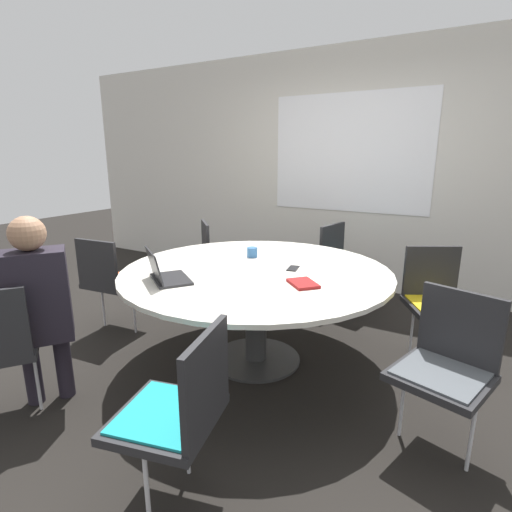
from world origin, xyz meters
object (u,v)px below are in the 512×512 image
Objects in this scene: laptop at (164,273)px; cell_phone at (293,268)px; person_0 at (37,300)px; chair_3 at (436,295)px; chair_6 at (110,277)px; chair_5 at (218,254)px; spiral_notebook at (303,283)px; coffee_cup at (252,252)px; chair_1 at (180,406)px; chair_2 at (447,360)px; chair_4 at (342,260)px.

laptop is 2.72× the size of cell_phone.
laptop is at bearing -1.16° from person_0.
chair_3 is 1.11m from cell_phone.
laptop is (0.96, -0.34, 0.27)m from chair_6.
person_0 is at bearing -39.87° from chair_5.
coffee_cup reaches higher than spiral_notebook.
person_0 is at bearing -142.33° from spiral_notebook.
chair_1 is 2.62m from chair_5.
chair_2 is at bearing -10.30° from spiral_notebook.
chair_3 reaches higher than spiral_notebook.
person_0 is at bearing 88.84° from laptop.
spiral_notebook is at bearing -4.29° from chair_6.
chair_3 is 2.01m from laptop.
chair_5 is 10.04× the size of coffee_cup.
chair_4 is at bearing -9.98° from chair_1.
laptop is 4.77× the size of coffee_cup.
chair_3 is at bearing -64.44° from chair_2.
spiral_notebook is 0.79m from coffee_cup.
person_0 is 2.96× the size of laptop.
coffee_cup is at bearing 7.22° from chair_5.
chair_6 reaches higher than cell_phone.
chair_5 and chair_6 have the same top height.
chair_3 is at bearing 40.19° from chair_5.
person_0 is 14.12× the size of coffee_cup.
chair_4 is at bearing -62.83° from chair_3.
chair_2 is 2.11× the size of laptop.
laptop is at bearing -102.25° from coffee_cup.
chair_1 and chair_5 have the same top height.
laptop is (-0.77, 0.76, 0.27)m from chair_1.
chair_1 is 10.04× the size of coffee_cup.
chair_3 is 1.15m from spiral_notebook.
person_0 reaches higher than chair_6.
laptop reaches higher than spiral_notebook.
chair_4 is at bearing 90.23° from cell_phone.
chair_2 is 0.71× the size of person_0.
spiral_notebook is (-0.88, 0.16, 0.22)m from chair_2.
person_0 is 1.61m from spiral_notebook.
coffee_cup is at bearing 144.82° from spiral_notebook.
coffee_cup is (-0.65, 0.46, 0.03)m from spiral_notebook.
chair_5 is 2.11× the size of laptop.
chair_3 reaches higher than cell_phone.
chair_3 is at bearing 68.53° from chair_4.
cell_phone is at bearing -7.46° from chair_1.
chair_1 is 1.11m from laptop.
laptop is 0.86m from coffee_cup.
chair_2 is at bearing 70.15° from chair_3.
chair_3 is at bearing 50.78° from spiral_notebook.
chair_5 is at bearing -11.78° from chair_2.
chair_4 is 2.11× the size of laptop.
chair_1 is 1.00× the size of chair_2.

